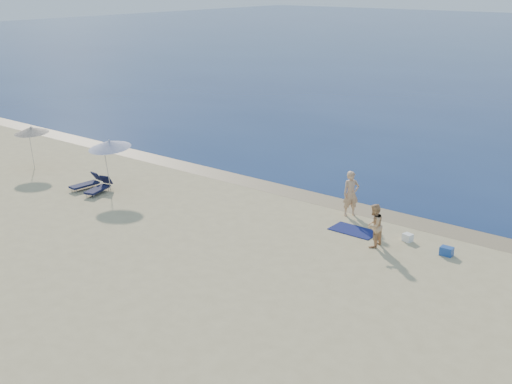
{
  "coord_description": "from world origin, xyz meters",
  "views": [
    {
      "loc": [
        15.15,
        -4.06,
        9.66
      ],
      "look_at": [
        -0.7,
        16.0,
        1.0
      ],
      "focal_mm": 45.0,
      "sensor_mm": 36.0,
      "label": 1
    }
  ],
  "objects_px": {
    "person_left": "(351,194)",
    "umbrella_near": "(109,144)",
    "person_right": "(374,226)",
    "blue_cooler": "(447,251)"
  },
  "relations": [
    {
      "from": "person_left",
      "to": "umbrella_near",
      "type": "height_order",
      "value": "umbrella_near"
    },
    {
      "from": "person_left",
      "to": "umbrella_near",
      "type": "xyz_separation_m",
      "value": [
        -10.55,
        -4.04,
        1.27
      ]
    },
    {
      "from": "umbrella_near",
      "to": "person_left",
      "type": "bearing_deg",
      "value": 25.97
    },
    {
      "from": "person_left",
      "to": "person_right",
      "type": "height_order",
      "value": "person_left"
    },
    {
      "from": "person_left",
      "to": "umbrella_near",
      "type": "relative_size",
      "value": 0.76
    },
    {
      "from": "person_right",
      "to": "umbrella_near",
      "type": "relative_size",
      "value": 0.65
    },
    {
      "from": "person_left",
      "to": "umbrella_near",
      "type": "distance_m",
      "value": 11.37
    },
    {
      "from": "person_right",
      "to": "umbrella_near",
      "type": "bearing_deg",
      "value": -82.95
    },
    {
      "from": "person_right",
      "to": "umbrella_near",
      "type": "distance_m",
      "value": 13.08
    },
    {
      "from": "blue_cooler",
      "to": "umbrella_near",
      "type": "relative_size",
      "value": 0.18
    }
  ]
}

